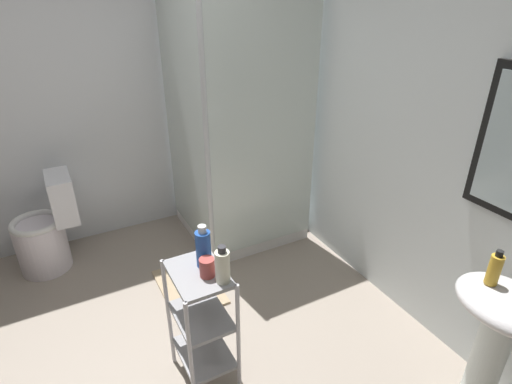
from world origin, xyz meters
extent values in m
cube|color=white|center=(0.00, 1.85, 1.25)|extent=(4.20, 0.10, 2.50)
cube|color=white|center=(-1.85, 0.00, 1.25)|extent=(0.10, 4.20, 2.50)
cube|color=white|center=(-1.31, 1.27, 0.05)|extent=(0.90, 0.90, 0.10)
cube|color=silver|center=(-1.31, 0.82, 1.05)|extent=(0.90, 0.02, 1.90)
cube|color=silver|center=(-0.86, 1.27, 1.05)|extent=(0.02, 0.90, 1.90)
cylinder|color=silver|center=(-0.86, 0.82, 1.05)|extent=(0.04, 0.04, 1.90)
cylinder|color=silver|center=(-1.31, 1.27, 0.10)|extent=(0.08, 0.08, 0.00)
cylinder|color=white|center=(0.94, 1.52, 0.34)|extent=(0.15, 0.15, 0.68)
ellipsoid|color=white|center=(0.94, 1.52, 0.75)|extent=(0.46, 0.37, 0.13)
cylinder|color=white|center=(-1.48, -0.34, 0.20)|extent=(0.37, 0.37, 0.40)
torus|color=white|center=(-1.48, -0.34, 0.42)|extent=(0.37, 0.37, 0.04)
cube|color=white|center=(-1.48, -0.13, 0.58)|extent=(0.35, 0.17, 0.36)
cylinder|color=silver|center=(-0.12, 0.26, 0.37)|extent=(0.02, 0.02, 0.74)
cylinder|color=silver|center=(0.24, 0.26, 0.37)|extent=(0.02, 0.02, 0.74)
cylinder|color=silver|center=(-0.12, 0.52, 0.37)|extent=(0.02, 0.02, 0.74)
cylinder|color=silver|center=(0.24, 0.52, 0.37)|extent=(0.02, 0.02, 0.74)
cube|color=#99999E|center=(0.06, 0.39, 0.18)|extent=(0.36, 0.26, 0.02)
cube|color=#99999E|center=(0.06, 0.39, 0.45)|extent=(0.36, 0.26, 0.02)
cube|color=#99999E|center=(0.06, 0.39, 0.73)|extent=(0.36, 0.26, 0.02)
cylinder|color=gold|center=(0.85, 1.50, 0.88)|extent=(0.06, 0.06, 0.15)
cylinder|color=black|center=(0.85, 1.50, 0.97)|extent=(0.03, 0.03, 0.03)
cylinder|color=white|center=(0.18, 0.47, 0.82)|extent=(0.07, 0.07, 0.17)
cylinder|color=#333338|center=(0.18, 0.47, 0.92)|extent=(0.04, 0.04, 0.03)
cylinder|color=#2353B5|center=(0.02, 0.44, 0.84)|extent=(0.08, 0.08, 0.20)
cylinder|color=white|center=(0.02, 0.44, 0.96)|extent=(0.04, 0.04, 0.04)
cylinder|color=#B24742|center=(0.11, 0.42, 0.79)|extent=(0.08, 0.08, 0.10)
cube|color=tan|center=(-0.71, 0.56, 0.01)|extent=(0.60, 0.40, 0.02)
camera|label=1|loc=(1.65, -0.13, 2.03)|focal=28.91mm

